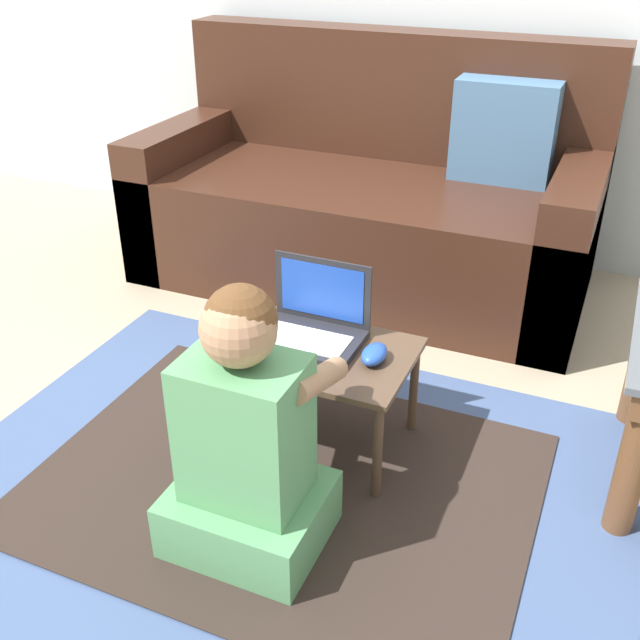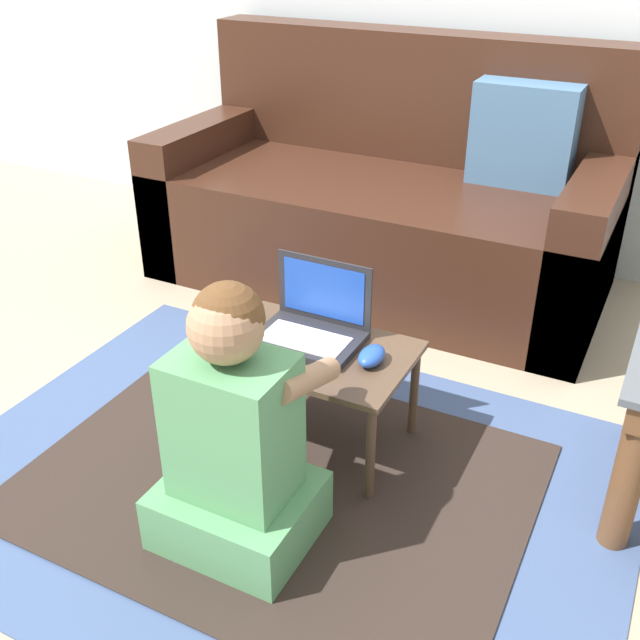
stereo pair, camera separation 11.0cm
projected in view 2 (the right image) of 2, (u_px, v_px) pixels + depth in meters
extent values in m
plane|color=gray|center=(305.00, 444.00, 2.09)|extent=(16.00, 16.00, 0.00)
cube|color=#3D517A|center=(279.00, 482.00, 1.95)|extent=(1.75, 1.32, 0.01)
cube|color=#2D231E|center=(279.00, 480.00, 1.95)|extent=(1.26, 0.95, 0.00)
cube|color=#381E14|center=(379.00, 230.00, 2.90)|extent=(1.70, 0.81, 0.43)
cube|color=#381E14|center=(415.00, 95.00, 2.92)|extent=(1.70, 0.18, 0.48)
cube|color=#381E14|center=(212.00, 184.00, 3.17)|extent=(0.16, 0.81, 0.56)
cube|color=#381E14|center=(587.00, 252.00, 2.56)|extent=(0.16, 0.81, 0.56)
cube|color=#426689|center=(523.00, 135.00, 2.64)|extent=(0.36, 0.14, 0.36)
cylinder|color=brown|center=(629.00, 474.00, 1.67)|extent=(0.07, 0.07, 0.41)
cube|color=#4C3828|center=(314.00, 351.00, 1.97)|extent=(0.52, 0.35, 0.02)
cylinder|color=#4C3828|center=(212.00, 404.00, 2.02)|extent=(0.02, 0.02, 0.28)
cylinder|color=#4C3828|center=(370.00, 455.00, 1.83)|extent=(0.02, 0.02, 0.28)
cylinder|color=#4C3828|center=(268.00, 352.00, 2.25)|extent=(0.02, 0.02, 0.28)
cylinder|color=#4C3828|center=(414.00, 392.00, 2.06)|extent=(0.02, 0.02, 0.28)
cube|color=#232328|center=(308.00, 339.00, 1.99)|extent=(0.28, 0.20, 0.02)
cube|color=silver|center=(305.00, 339.00, 1.97)|extent=(0.23, 0.12, 0.00)
cube|color=#232328|center=(324.00, 290.00, 2.01)|extent=(0.28, 0.01, 0.19)
cube|color=#1E47B7|center=(324.00, 291.00, 2.01)|extent=(0.24, 0.00, 0.15)
ellipsoid|color=#234CB2|center=(372.00, 356.00, 1.89)|extent=(0.06, 0.10, 0.04)
cube|color=#518E5B|center=(239.00, 511.00, 1.76)|extent=(0.35, 0.30, 0.15)
cube|color=#518E5B|center=(233.00, 427.00, 1.63)|extent=(0.26, 0.19, 0.34)
sphere|color=#9E7556|center=(226.00, 327.00, 1.51)|extent=(0.16, 0.16, 0.16)
sphere|color=brown|center=(228.00, 318.00, 1.51)|extent=(0.15, 0.15, 0.15)
cylinder|color=#9E7556|center=(213.00, 353.00, 1.73)|extent=(0.06, 0.25, 0.13)
cylinder|color=#9E7556|center=(306.00, 380.00, 1.63)|extent=(0.06, 0.25, 0.13)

